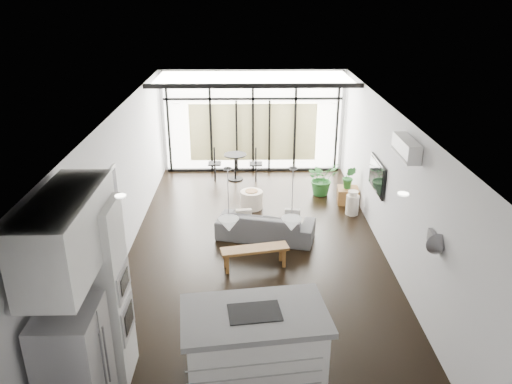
{
  "coord_description": "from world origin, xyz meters",
  "views": [
    {
      "loc": [
        -0.16,
        -8.36,
        4.84
      ],
      "look_at": [
        0.0,
        0.3,
        1.25
      ],
      "focal_mm": 35.0,
      "sensor_mm": 36.0,
      "label": 1
    }
  ],
  "objects_px": {
    "pouf": "(252,200)",
    "fridge": "(76,373)",
    "console_bench": "(255,257)",
    "milk_can": "(352,203)",
    "tv": "(377,176)",
    "island": "(255,345)",
    "sofa": "(266,221)"
  },
  "relations": [
    {
      "from": "pouf",
      "to": "fridge",
      "type": "bearing_deg",
      "value": -107.85
    },
    {
      "from": "console_bench",
      "to": "milk_can",
      "type": "relative_size",
      "value": 2.18
    },
    {
      "from": "fridge",
      "to": "tv",
      "type": "height_order",
      "value": "fridge"
    },
    {
      "from": "island",
      "to": "fridge",
      "type": "height_order",
      "value": "fridge"
    },
    {
      "from": "island",
      "to": "milk_can",
      "type": "height_order",
      "value": "island"
    },
    {
      "from": "console_bench",
      "to": "pouf",
      "type": "height_order",
      "value": "pouf"
    },
    {
      "from": "milk_can",
      "to": "tv",
      "type": "relative_size",
      "value": 0.52
    },
    {
      "from": "console_bench",
      "to": "tv",
      "type": "xyz_separation_m",
      "value": [
        2.5,
        1.32,
        1.1
      ]
    },
    {
      "from": "island",
      "to": "milk_can",
      "type": "relative_size",
      "value": 3.26
    },
    {
      "from": "console_bench",
      "to": "milk_can",
      "type": "height_order",
      "value": "milk_can"
    },
    {
      "from": "fridge",
      "to": "sofa",
      "type": "distance_m",
      "value": 5.34
    },
    {
      "from": "pouf",
      "to": "milk_can",
      "type": "xyz_separation_m",
      "value": [
        2.29,
        -0.39,
        0.08
      ]
    },
    {
      "from": "console_bench",
      "to": "sofa",
      "type": "bearing_deg",
      "value": 66.55
    },
    {
      "from": "pouf",
      "to": "milk_can",
      "type": "relative_size",
      "value": 0.91
    },
    {
      "from": "fridge",
      "to": "tv",
      "type": "xyz_separation_m",
      "value": [
        4.56,
        4.95,
        0.47
      ]
    },
    {
      "from": "pouf",
      "to": "milk_can",
      "type": "bearing_deg",
      "value": -9.58
    },
    {
      "from": "sofa",
      "to": "console_bench",
      "type": "relative_size",
      "value": 1.59
    },
    {
      "from": "sofa",
      "to": "console_bench",
      "type": "height_order",
      "value": "sofa"
    },
    {
      "from": "island",
      "to": "fridge",
      "type": "distance_m",
      "value": 2.2
    },
    {
      "from": "tv",
      "to": "milk_can",
      "type": "bearing_deg",
      "value": 103.8
    },
    {
      "from": "console_bench",
      "to": "pouf",
      "type": "xyz_separation_m",
      "value": [
        -0.03,
        2.67,
        0.01
      ]
    },
    {
      "from": "island",
      "to": "tv",
      "type": "bearing_deg",
      "value": 51.18
    },
    {
      "from": "sofa",
      "to": "pouf",
      "type": "height_order",
      "value": "sofa"
    },
    {
      "from": "console_bench",
      "to": "island",
      "type": "bearing_deg",
      "value": -102.53
    },
    {
      "from": "fridge",
      "to": "sofa",
      "type": "height_order",
      "value": "fridge"
    },
    {
      "from": "island",
      "to": "fridge",
      "type": "bearing_deg",
      "value": -165.1
    },
    {
      "from": "island",
      "to": "pouf",
      "type": "distance_m",
      "value": 5.49
    },
    {
      "from": "island",
      "to": "pouf",
      "type": "xyz_separation_m",
      "value": [
        0.01,
        5.48,
        -0.3
      ]
    },
    {
      "from": "island",
      "to": "sofa",
      "type": "relative_size",
      "value": 0.94
    },
    {
      "from": "island",
      "to": "tv",
      "type": "relative_size",
      "value": 1.69
    },
    {
      "from": "milk_can",
      "to": "tv",
      "type": "distance_m",
      "value": 1.42
    },
    {
      "from": "island",
      "to": "tv",
      "type": "height_order",
      "value": "tv"
    }
  ]
}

